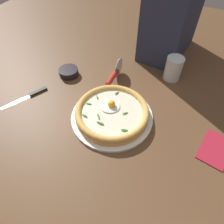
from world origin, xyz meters
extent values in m
cube|color=brown|center=(0.00, 0.00, -0.01)|extent=(2.40, 2.40, 0.03)
cylinder|color=white|center=(0.01, -0.03, 0.01)|extent=(0.31, 0.31, 0.01)
cylinder|color=#E4A959|center=(0.01, -0.03, 0.02)|extent=(0.28, 0.28, 0.02)
torus|color=#E3AD54|center=(0.01, -0.03, 0.04)|extent=(0.28, 0.28, 0.02)
cylinder|color=beige|center=(0.01, -0.03, 0.03)|extent=(0.23, 0.23, 0.00)
ellipsoid|color=white|center=(-0.01, -0.01, 0.04)|extent=(0.08, 0.08, 0.01)
sphere|color=yellow|center=(0.00, -0.01, 0.05)|extent=(0.03, 0.03, 0.03)
ellipsoid|color=#4E8045|center=(-0.02, -0.07, 0.04)|extent=(0.02, 0.02, 0.01)
ellipsoid|color=#517A34|center=(0.06, -0.02, 0.04)|extent=(0.02, 0.02, 0.00)
ellipsoid|color=#5D9144|center=(-0.01, 0.07, 0.04)|extent=(0.02, 0.02, 0.01)
ellipsoid|color=#355A1F|center=(0.00, -0.10, 0.04)|extent=(0.03, 0.01, 0.00)
ellipsoid|color=#5F9737|center=(-0.09, -0.03, 0.04)|extent=(0.02, 0.01, 0.00)
ellipsoid|color=#5E9E4D|center=(-0.08, 0.01, 0.04)|extent=(0.02, 0.02, 0.01)
ellipsoid|color=#3B742E|center=(0.09, -0.09, 0.04)|extent=(0.03, 0.02, 0.01)
ellipsoid|color=#3D773E|center=(-0.07, -0.09, 0.04)|extent=(0.03, 0.01, 0.01)
cylinder|color=black|center=(-0.28, 0.12, 0.02)|extent=(0.09, 0.09, 0.03)
cylinder|color=silver|center=(-0.07, 0.21, 0.04)|extent=(0.01, 0.09, 0.09)
cylinder|color=silver|center=(-0.07, 0.20, 0.04)|extent=(0.01, 0.02, 0.01)
cylinder|color=#B1251D|center=(-0.07, 0.14, 0.04)|extent=(0.03, 0.10, 0.02)
cube|color=silver|center=(-0.38, -0.13, 0.00)|extent=(0.07, 0.12, 0.00)
cube|color=black|center=(-0.34, -0.04, 0.01)|extent=(0.05, 0.08, 0.01)
cylinder|color=silver|center=(0.15, 0.30, 0.05)|extent=(0.08, 0.08, 0.11)
cylinder|color=#E1CB83|center=(0.15, 0.30, 0.02)|extent=(0.07, 0.07, 0.05)
cube|color=maroon|center=(0.39, 0.00, 0.00)|extent=(0.11, 0.15, 0.01)
camera|label=1|loc=(0.23, -0.47, 0.60)|focal=32.02mm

